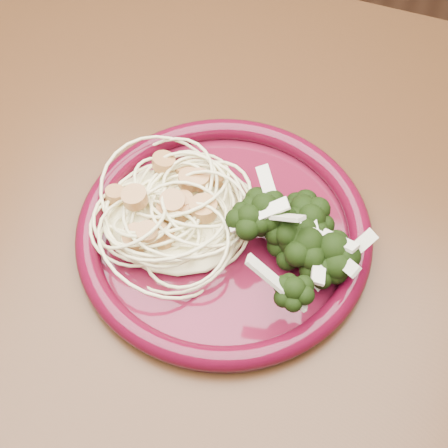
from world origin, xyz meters
TOP-DOWN VIEW (x-y plane):
  - dining_table at (0.00, 0.00)m, footprint 1.20×0.80m
  - dinner_plate at (-0.09, 0.04)m, footprint 0.27×0.27m
  - spaghetti_pile at (-0.13, 0.03)m, footprint 0.14×0.12m
  - scallop_cluster at (-0.13, 0.03)m, footprint 0.12×0.12m
  - broccoli_pile at (-0.04, 0.04)m, footprint 0.10×0.15m
  - onion_garnish at (-0.04, 0.04)m, footprint 0.07×0.10m

SIDE VIEW (x-z plane):
  - dining_table at x=0.00m, z-range 0.28..1.03m
  - dinner_plate at x=-0.09m, z-range 0.75..0.77m
  - spaghetti_pile at x=-0.13m, z-range 0.76..0.78m
  - broccoli_pile at x=-0.04m, z-range 0.76..0.80m
  - scallop_cluster at x=-0.13m, z-range 0.78..0.82m
  - onion_garnish at x=-0.04m, z-range 0.78..0.84m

